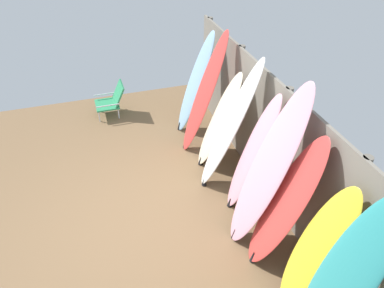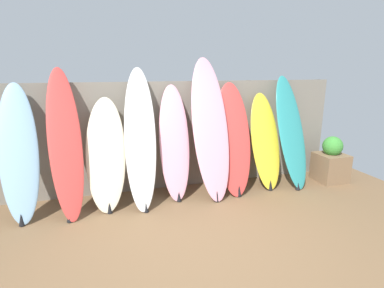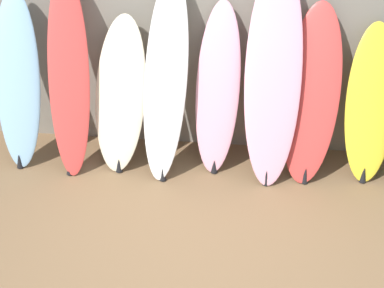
{
  "view_description": "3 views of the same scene",
  "coord_description": "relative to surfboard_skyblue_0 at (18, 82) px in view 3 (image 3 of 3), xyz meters",
  "views": [
    {
      "loc": [
        3.54,
        -0.33,
        3.92
      ],
      "look_at": [
        -0.24,
        0.86,
        1.04
      ],
      "focal_mm": 35.0,
      "sensor_mm": 36.0,
      "label": 1
    },
    {
      "loc": [
        -0.98,
        -2.8,
        2.0
      ],
      "look_at": [
        0.11,
        0.96,
        1.01
      ],
      "focal_mm": 28.0,
      "sensor_mm": 36.0,
      "label": 2
    },
    {
      "loc": [
        0.32,
        -3.5,
        3.3
      ],
      "look_at": [
        -0.12,
        0.41,
        0.92
      ],
      "focal_mm": 50.0,
      "sensor_mm": 36.0,
      "label": 3
    }
  ],
  "objects": [
    {
      "name": "surfboard_pink_4",
      "position": [
        2.15,
        0.1,
        -0.04
      ],
      "size": [
        0.52,
        0.67,
        1.77
      ],
      "color": "pink",
      "rests_on": "ground"
    },
    {
      "name": "fence_back",
      "position": [
        2.13,
        0.49,
        -0.01
      ],
      "size": [
        6.08,
        0.11,
        1.8
      ],
      "color": "gray",
      "rests_on": "ground"
    },
    {
      "name": "surfboard_cream_2",
      "position": [
        1.11,
        0.02,
        -0.12
      ],
      "size": [
        0.64,
        0.74,
        1.6
      ],
      "color": "beige",
      "rests_on": "ground"
    },
    {
      "name": "surfboard_skyblue_0",
      "position": [
        0.0,
        0.0,
        0.0
      ],
      "size": [
        0.54,
        0.77,
        1.83
      ],
      "color": "#8CB7D6",
      "rests_on": "ground"
    },
    {
      "name": "surfboard_pink_5",
      "position": [
        2.71,
        0.01,
        0.17
      ],
      "size": [
        0.6,
        0.84,
        2.18
      ],
      "color": "pink",
      "rests_on": "ground"
    },
    {
      "name": "surfboard_white_3",
      "position": [
        1.61,
        -0.01,
        0.1
      ],
      "size": [
        0.54,
        0.91,
        2.03
      ],
      "color": "white",
      "rests_on": "ground"
    },
    {
      "name": "surfboard_red_6",
      "position": [
        3.12,
        0.05,
        -0.03
      ],
      "size": [
        0.65,
        0.78,
        1.79
      ],
      "color": "#D13D38",
      "rests_on": "ground"
    },
    {
      "name": "surfboard_red_1",
      "position": [
        0.59,
        -0.04,
        0.09
      ],
      "size": [
        0.53,
        0.85,
        2.03
      ],
      "color": "#D13D38",
      "rests_on": "ground"
    },
    {
      "name": "ground",
      "position": [
        2.13,
        -1.52,
        -0.91
      ],
      "size": [
        7.68,
        7.68,
        0.0
      ],
      "primitive_type": "plane",
      "color": "brown"
    },
    {
      "name": "surfboard_yellow_7",
      "position": [
        3.73,
        0.09,
        -0.12
      ],
      "size": [
        0.53,
        0.62,
        1.6
      ],
      "color": "yellow",
      "rests_on": "ground"
    }
  ]
}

